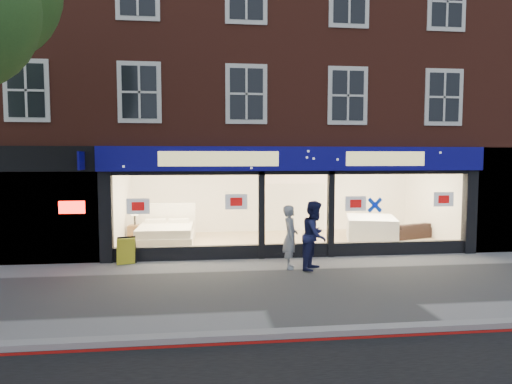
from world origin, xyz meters
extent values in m
plane|color=gray|center=(0.00, 0.00, 0.00)|extent=(120.00, 120.00, 0.00)
cube|color=#8C0A07|center=(0.00, -3.10, 0.01)|extent=(60.00, 0.10, 0.01)
cube|color=gray|center=(0.00, -2.90, 0.06)|extent=(60.00, 0.25, 0.12)
cube|color=tan|center=(0.00, 5.25, 0.05)|extent=(11.00, 4.50, 0.10)
cube|color=maroon|center=(0.00, 7.00, 6.65)|extent=(19.00, 8.00, 6.70)
cube|color=#0A0776|center=(0.00, 2.88, 2.95)|extent=(11.40, 0.28, 0.70)
cube|color=black|center=(0.00, 3.08, 0.20)|extent=(11.00, 0.18, 0.40)
cube|color=black|center=(-5.50, 3.05, 1.30)|extent=(0.35, 0.30, 2.60)
cube|color=black|center=(5.50, 3.05, 1.30)|extent=(0.35, 0.30, 2.60)
cube|color=white|center=(-3.25, 3.00, 1.45)|extent=(4.20, 0.02, 2.10)
cube|color=white|center=(3.25, 3.00, 1.45)|extent=(4.20, 0.02, 2.10)
cube|color=white|center=(0.00, 3.25, 1.15)|extent=(1.80, 0.02, 2.10)
cube|color=silver|center=(0.00, 7.50, 1.30)|extent=(11.00, 0.20, 2.60)
cube|color=#FFEAC6|center=(0.00, 5.25, 2.60)|extent=(11.00, 4.50, 0.12)
cube|color=black|center=(-7.60, 3.30, 1.65)|extent=(3.80, 0.60, 3.30)
cube|color=#FF140C|center=(-6.40, 2.95, 1.60)|extent=(0.70, 0.04, 0.35)
cube|color=white|center=(-4.00, 4.90, 0.29)|extent=(1.84, 2.15, 0.37)
cube|color=white|center=(-4.00, 4.90, 0.60)|extent=(1.77, 2.07, 0.27)
cube|color=white|center=(-3.98, 6.02, 0.74)|extent=(1.90, 0.15, 1.27)
cube|color=white|center=(-4.38, 5.67, 0.80)|extent=(0.69, 0.35, 0.13)
cube|color=white|center=(-3.59, 5.66, 0.80)|extent=(0.69, 0.35, 0.13)
cube|color=brown|center=(-5.10, 5.76, 0.38)|extent=(0.48, 0.48, 0.55)
cube|color=white|center=(3.08, 5.02, 0.23)|extent=(2.11, 2.41, 0.27)
cube|color=white|center=(3.08, 5.02, 0.50)|extent=(2.11, 2.41, 0.27)
cube|color=white|center=(3.08, 5.02, 0.77)|extent=(2.11, 2.41, 0.27)
imported|color=black|center=(4.60, 5.28, 0.37)|extent=(1.95, 1.27, 0.53)
cube|color=yellow|center=(-4.90, 2.70, 0.39)|extent=(0.58, 0.46, 0.78)
imported|color=#9EA0A5|center=(-0.44, 1.74, 0.86)|extent=(0.51, 0.68, 1.71)
imported|color=#191D48|center=(0.18, 1.53, 0.92)|extent=(1.06, 1.13, 1.84)
camera|label=1|loc=(-2.79, -10.20, 3.00)|focal=32.00mm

